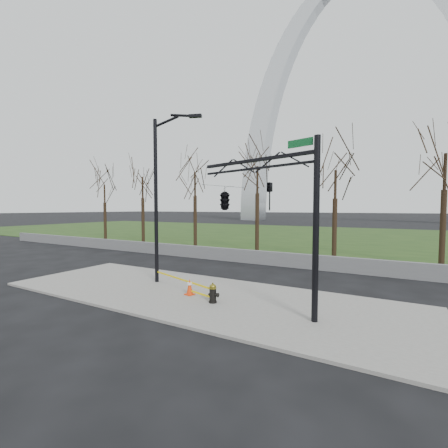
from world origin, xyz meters
The scene contains 11 objects.
ground centered at (0.00, 0.00, 0.00)m, with size 500.00×500.00×0.00m, color black.
sidewalk centered at (0.00, 0.00, 0.05)m, with size 18.00×6.00×0.10m, color slate.
grass_strip centered at (0.00, 30.00, 0.03)m, with size 120.00×40.00×0.06m, color #1F3C15.
guardrail centered at (0.00, 8.00, 0.45)m, with size 60.00×0.30×0.90m, color #59595B.
gateway_arch centered at (0.00, 75.00, 32.50)m, with size 66.00×6.00×65.00m, color silver, non-canonical shape.
tree_row centered at (-5.53, 12.00, 3.82)m, with size 34.95×4.00×7.63m.
fire_hydrant centered at (1.24, -0.66, 0.46)m, with size 0.47×0.31×0.77m.
traffic_cone centered at (-0.15, -0.26, 0.44)m, with size 0.42×0.42×0.68m.
street_light centered at (-2.65, 0.82, 4.69)m, with size 2.30×0.97×8.21m.
traffic_signal_mast centered at (1.94, 0.15, 4.15)m, with size 4.95×2.54×6.00m.
caution_tape centered at (-0.48, -0.08, 0.53)m, with size 4.10×1.41×0.40m.
Camera 1 is at (7.06, -10.22, 3.73)m, focal length 23.69 mm.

